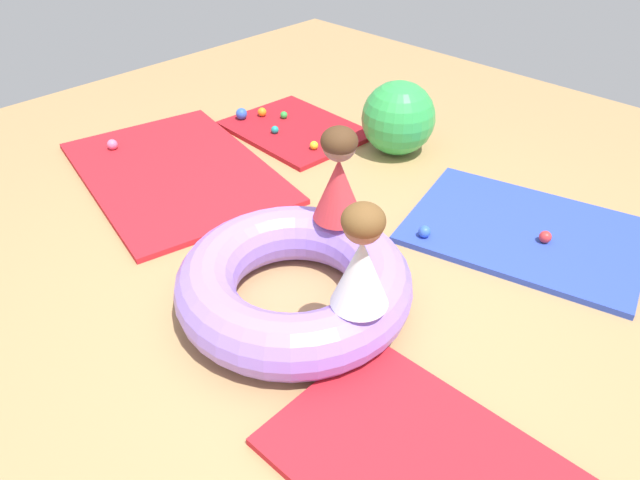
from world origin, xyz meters
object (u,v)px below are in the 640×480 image
Objects in this scene: inflatable_cushion at (294,283)px; child_in_white at (361,258)px; exercise_ball_large at (398,118)px; play_ball_blue_second at (424,232)px; child_in_red at (339,176)px; play_ball_red at (545,237)px; play_ball_yellow at (314,145)px; play_ball_orange at (262,112)px; play_ball_blue at (242,114)px; play_ball_pink at (112,144)px; play_ball_teal at (275,130)px; play_ball_green at (284,115)px.

child_in_white is at bearing -1.51° from inflatable_cushion.
play_ball_blue_second is at bearing -43.55° from exercise_ball_large.
child_in_red reaches higher than play_ball_red.
play_ball_orange reaches higher than play_ball_yellow.
child_in_red is 5.68× the size of play_ball_blue.
play_ball_orange is (-2.69, 0.02, 0.00)m from play_ball_red.
play_ball_yellow is 1.60m from play_ball_pink.
child_in_white is 2.91m from play_ball_orange.
inflatable_cushion is at bearing -39.26° from play_ball_teal.
inflatable_cushion is at bearing -98.57° from play_ball_blue_second.
play_ball_yellow is 0.69m from exercise_ball_large.
play_ball_orange is (-1.97, 1.49, -0.08)m from inflatable_cushion.
exercise_ball_large reaches higher than play_ball_red.
play_ball_green is (-0.16, 0.26, -0.00)m from play_ball_teal.
child_in_red is 1.57m from exercise_ball_large.
inflatable_cushion is 0.63m from child_in_white.
play_ball_green is at bearing 122.81° from play_ball_teal.
exercise_ball_large reaches higher than play_ball_blue_second.
inflatable_cushion reaches higher than play_ball_blue.
play_ball_orange is (-2.44, 1.50, -0.51)m from child_in_white.
child_in_red is 2.31m from play_ball_pink.
inflatable_cushion is 2.21× the size of exercise_ball_large.
child_in_red reaches higher than play_ball_teal.
play_ball_orange is 0.94× the size of play_ball_pink.
child_in_white is 2.82m from play_ball_green.
child_in_white is at bearing -72.39° from play_ball_blue_second.
child_in_white is at bearing -32.68° from play_ball_teal.
play_ball_teal is (-2.35, -0.13, -0.01)m from play_ball_red.
play_ball_blue reaches higher than play_ball_pink.
play_ball_green is at bearing 46.29° from play_ball_blue.
inflatable_cushion is at bearing -41.50° from play_ball_green.
exercise_ball_large reaches higher than play_ball_green.
play_ball_orange is 1.23× the size of play_ball_green.
play_ball_blue is at bearing -116.41° from play_ball_orange.
exercise_ball_large is (1.22, 0.36, 0.21)m from play_ball_orange.
inflatable_cushion is 2.36m from play_ball_pink.
play_ball_blue_second is (1.78, -0.35, 0.01)m from play_ball_teal.
child_in_white is 7.03× the size of play_ball_orange.
child_in_red is 7.24× the size of play_ball_red.
child_in_red reaches higher than inflatable_cushion.
child_in_white is at bearing -27.94° from play_ball_blue.
child_in_red is at bearing -115.51° from play_ball_blue_second.
exercise_ball_large is at bearing 112.19° from inflatable_cushion.
play_ball_teal is at bearing -149.92° from exercise_ball_large.
play_ball_teal is (0.42, 0.01, -0.02)m from play_ball_blue.
play_ball_red is 2.52m from play_ball_green.
play_ball_red is 1.20× the size of play_ball_teal.
play_ball_blue_second is (1.34, -0.37, 0.00)m from play_ball_yellow.
play_ball_red is 1.22× the size of play_ball_green.
inflatable_cushion is at bearing -67.81° from exercise_ball_large.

